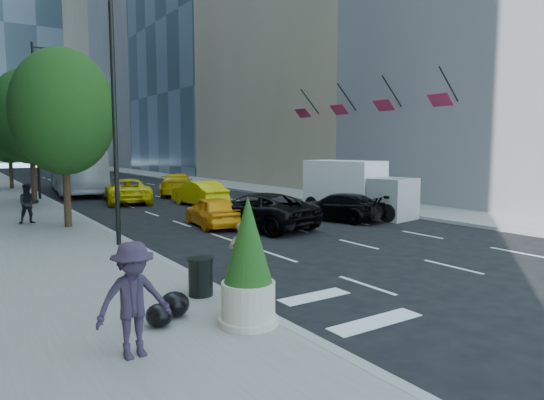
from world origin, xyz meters
TOP-DOWN VIEW (x-y plane):
  - ground at (0.00, 0.00)m, footprint 160.00×160.00m
  - sidewalk_right at (10.00, 30.00)m, footprint 4.00×120.00m
  - tower_right_far at (22.00, 98.00)m, footprint 20.00×24.00m
  - lamp_near at (-6.32, 4.00)m, footprint 2.13×0.22m
  - lamp_far at (-6.32, 22.00)m, footprint 2.13×0.22m
  - tree_near at (-7.20, 9.00)m, footprint 4.20×4.20m
  - tree_mid at (-7.20, 19.00)m, footprint 4.50×4.50m
  - tree_far at (-7.20, 32.00)m, footprint 3.90×3.90m
  - traffic_signal at (-6.40, 40.00)m, footprint 2.48×0.53m
  - facade_flags at (10.64, 10.00)m, footprint 1.85×13.30m
  - skateboarder at (-5.60, -3.00)m, footprint 0.71×0.58m
  - black_sedan_lincoln at (-0.21, 5.00)m, footprint 3.83×6.08m
  - black_sedan_mercedes at (4.20, 4.78)m, footprint 3.26×4.93m
  - taxi_a at (-1.64, 6.50)m, footprint 2.15×4.20m
  - taxi_b at (1.20, 14.00)m, footprint 1.86×4.65m
  - taxi_c at (-2.00, 17.77)m, footprint 3.69×5.97m
  - taxi_d at (2.43, 20.50)m, footprint 4.38×6.09m
  - city_bus at (-3.20, 26.88)m, footprint 4.41×13.20m
  - box_truck at (6.28, 5.74)m, footprint 3.13×6.16m
  - pedestrian_a at (-8.46, 10.91)m, footprint 0.88×0.70m
  - pedestrian_c at (-8.88, -5.26)m, footprint 1.24×0.74m
  - trash_can at (-6.60, -2.86)m, footprint 0.55×0.55m
  - planter_shrub at (-6.60, -5.00)m, footprint 1.03×1.03m
  - garbage_bags at (-7.81, -3.98)m, footprint 1.00×0.97m

SIDE VIEW (x-z plane):
  - ground at x=0.00m, z-range 0.00..0.00m
  - sidewalk_right at x=10.00m, z-range 0.00..0.15m
  - garbage_bags at x=-7.81m, z-range 0.14..0.63m
  - trash_can at x=-6.60m, z-range 0.15..0.98m
  - black_sedan_mercedes at x=4.20m, z-range 0.00..1.33m
  - taxi_a at x=-1.64m, z-range 0.00..1.37m
  - taxi_b at x=1.20m, z-range 0.00..1.50m
  - taxi_c at x=-2.00m, z-range 0.00..1.54m
  - black_sedan_lincoln at x=-0.21m, z-range 0.00..1.57m
  - taxi_d at x=2.43m, z-range 0.00..1.64m
  - skateboarder at x=-5.60m, z-range 0.00..1.67m
  - pedestrian_a at x=-8.46m, z-range 0.15..1.93m
  - pedestrian_c at x=-8.88m, z-range 0.15..2.04m
  - planter_shrub at x=-6.60m, z-range 0.09..2.56m
  - box_truck at x=6.28m, z-range 0.02..2.83m
  - city_bus at x=-3.20m, z-range 0.00..3.61m
  - traffic_signal at x=-6.40m, z-range 1.63..6.83m
  - tree_far at x=-7.20m, z-range 1.16..8.09m
  - tree_near at x=-7.20m, z-range 1.24..8.70m
  - tree_mid at x=-7.20m, z-range 1.32..9.31m
  - lamp_near at x=-6.32m, z-range 0.81..10.81m
  - lamp_far at x=-6.32m, z-range 0.81..10.81m
  - facade_flags at x=10.64m, z-range 5.16..7.21m
  - tower_right_far at x=22.00m, z-range 0.00..50.00m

